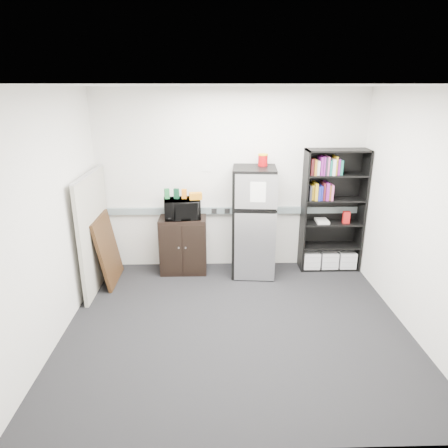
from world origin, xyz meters
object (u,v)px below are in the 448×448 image
at_px(cubicle_partition, 94,231).
at_px(refrigerator, 253,222).
at_px(bookshelf, 332,212).
at_px(cabinet, 183,245).
at_px(microwave, 182,209).

xyz_separation_m(cubicle_partition, refrigerator, (2.23, 0.34, -0.00)).
distance_m(bookshelf, cubicle_partition, 3.46).
distance_m(cabinet, refrigerator, 1.11).
relative_size(bookshelf, cabinet, 2.14).
relative_size(cabinet, microwave, 1.67).
distance_m(bookshelf, microwave, 2.25).
height_order(cubicle_partition, refrigerator, same).
height_order(cubicle_partition, microwave, cubicle_partition).
xyz_separation_m(cabinet, refrigerator, (1.05, -0.08, 0.38)).
xyz_separation_m(cabinet, microwave, (0.00, -0.02, 0.57)).
xyz_separation_m(microwave, refrigerator, (1.05, -0.06, -0.20)).
height_order(bookshelf, cabinet, bookshelf).
bearing_deg(bookshelf, cubicle_partition, -171.94).
bearing_deg(bookshelf, refrigerator, -173.15).
bearing_deg(microwave, refrigerator, -11.25).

